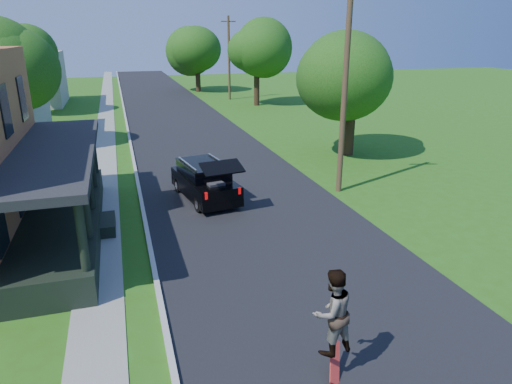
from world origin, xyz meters
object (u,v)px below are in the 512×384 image
object	(u,v)px
black_suv	(205,181)
tree_right_near	(353,69)
skateboarder	(332,312)
utility_pole_near	(345,87)

from	to	relation	value
black_suv	tree_right_near	distance (m)	11.33
black_suv	skateboarder	xyz separation A→B (m)	(0.40, -11.24, 0.73)
black_suv	tree_right_near	bearing A→B (deg)	18.95
skateboarder	tree_right_near	xyz separation A→B (m)	(8.93, 16.26, 3.29)
skateboarder	utility_pole_near	size ratio (longest dim) A/B	0.21
skateboarder	utility_pole_near	xyz separation A→B (m)	(5.50, 10.53, 3.03)
black_suv	skateboarder	size ratio (longest dim) A/B	2.57
utility_pole_near	tree_right_near	bearing A→B (deg)	74.37
skateboarder	utility_pole_near	world-z (taller)	utility_pole_near
tree_right_near	skateboarder	bearing A→B (deg)	-118.78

